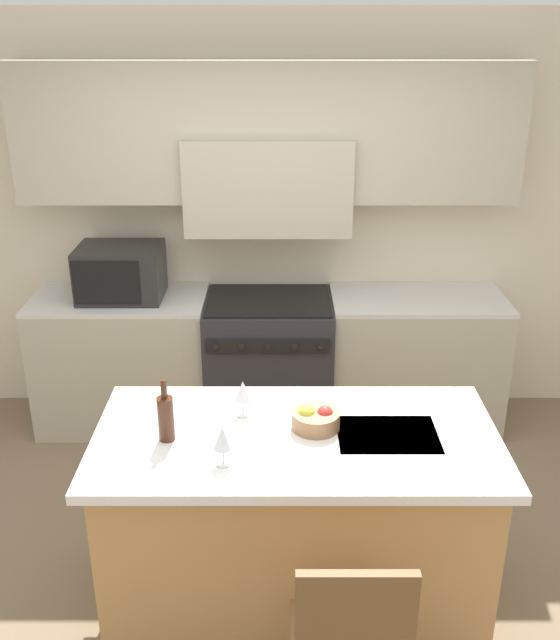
# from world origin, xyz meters

# --- Properties ---
(ground_plane) EXTENTS (10.00, 10.00, 0.00)m
(ground_plane) POSITION_xyz_m (0.00, 0.00, 0.00)
(ground_plane) COLOR #7A664C
(back_cabinetry) EXTENTS (10.00, 0.46, 2.70)m
(back_cabinetry) POSITION_xyz_m (0.00, 1.94, 1.58)
(back_cabinetry) COLOR beige
(back_cabinetry) RESTS_ON ground_plane
(back_counter) EXTENTS (3.14, 0.62, 0.93)m
(back_counter) POSITION_xyz_m (0.00, 1.69, 0.46)
(back_counter) COLOR #B2AD93
(back_counter) RESTS_ON ground_plane
(range_stove) EXTENTS (0.84, 0.70, 0.92)m
(range_stove) POSITION_xyz_m (-0.00, 1.67, 0.46)
(range_stove) COLOR #2D2D33
(range_stove) RESTS_ON ground_plane
(microwave) EXTENTS (0.54, 0.42, 0.35)m
(microwave) POSITION_xyz_m (-0.96, 1.69, 1.10)
(microwave) COLOR black
(microwave) RESTS_ON back_counter
(kitchen_island) EXTENTS (1.78, 0.89, 0.94)m
(kitchen_island) POSITION_xyz_m (0.15, -0.02, 0.47)
(kitchen_island) COLOR #B7844C
(kitchen_island) RESTS_ON ground_plane
(wine_bottle) EXTENTS (0.07, 0.07, 0.29)m
(wine_bottle) POSITION_xyz_m (-0.41, -0.06, 1.04)
(wine_bottle) COLOR #422314
(wine_bottle) RESTS_ON kitchen_island
(wine_glass_near) EXTENTS (0.08, 0.08, 0.17)m
(wine_glass_near) POSITION_xyz_m (-0.16, -0.25, 1.05)
(wine_glass_near) COLOR white
(wine_glass_near) RESTS_ON kitchen_island
(wine_glass_far) EXTENTS (0.08, 0.08, 0.17)m
(wine_glass_far) POSITION_xyz_m (-0.09, 0.14, 1.05)
(wine_glass_far) COLOR white
(wine_glass_far) RESTS_ON kitchen_island
(fruit_bowl) EXTENTS (0.21, 0.21, 0.11)m
(fruit_bowl) POSITION_xyz_m (0.23, 0.03, 0.98)
(fruit_bowl) COLOR #996B47
(fruit_bowl) RESTS_ON kitchen_island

